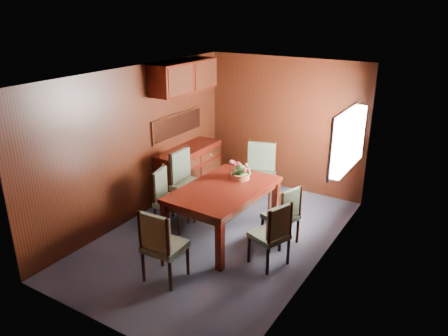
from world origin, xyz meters
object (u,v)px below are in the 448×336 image
Objects in this scene: flower_centerpiece at (240,169)px; sideboard at (189,172)px; dining_table at (224,194)px; chair_left_near at (167,195)px; chair_right_near at (273,232)px; chair_head at (161,243)px.

sideboard is at bearing 158.90° from flower_centerpiece.
sideboard is 4.53× the size of flower_centerpiece.
sideboard is 1.60m from dining_table.
chair_left_near reaches higher than dining_table.
chair_left_near is (-0.88, -0.21, -0.15)m from dining_table.
chair_left_near is 3.08× the size of flower_centerpiece.
chair_head reaches higher than chair_right_near.
chair_left_near is 0.97× the size of chair_head.
chair_left_near is at bearing -70.31° from sideboard.
chair_right_near is (1.84, -0.13, -0.02)m from chair_left_near.
chair_head is 1.82m from flower_centerpiece.
sideboard is at bearing 146.57° from dining_table.
sideboard is 1.42× the size of chair_head.
chair_right_near reaches higher than sideboard.
flower_centerpiece reaches higher than dining_table.
sideboard is 2.60m from chair_head.
chair_head is (0.83, -1.15, 0.02)m from chair_left_near.
chair_right_near is 0.93× the size of chair_head.
chair_left_near reaches higher than chair_right_near.
chair_head is at bearing -93.02° from flower_centerpiece.
sideboard is 1.50m from flower_centerpiece.
chair_head is (1.23, -2.29, 0.10)m from sideboard.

